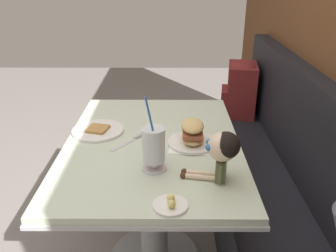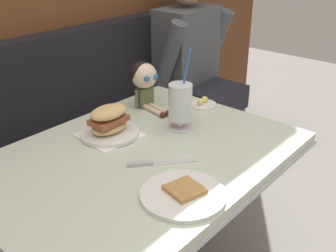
{
  "view_description": "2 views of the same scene",
  "coord_description": "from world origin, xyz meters",
  "px_view_note": "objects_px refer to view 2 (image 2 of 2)",
  "views": [
    {
      "loc": [
        1.46,
        0.26,
        1.48
      ],
      "look_at": [
        0.07,
        0.25,
        0.85
      ],
      "focal_mm": 37.76,
      "sensor_mm": 36.0,
      "label": 1
    },
    {
      "loc": [
        -0.87,
        -0.69,
        1.43
      ],
      "look_at": [
        0.11,
        0.14,
        0.82
      ],
      "focal_mm": 43.74,
      "sensor_mm": 36.0,
      "label": 2
    }
  ],
  "objects_px": {
    "milkshake_glass": "(180,104)",
    "butter_saucer": "(203,104)",
    "sandwich_plate": "(109,124)",
    "toast_plate": "(183,194)",
    "diner_patron": "(191,57)",
    "seated_doll": "(144,78)",
    "butter_knife": "(151,163)"
  },
  "relations": [
    {
      "from": "milkshake_glass",
      "to": "butter_saucer",
      "type": "bearing_deg",
      "value": 15.26
    },
    {
      "from": "milkshake_glass",
      "to": "sandwich_plate",
      "type": "height_order",
      "value": "milkshake_glass"
    },
    {
      "from": "toast_plate",
      "to": "milkshake_glass",
      "type": "distance_m",
      "value": 0.46
    },
    {
      "from": "toast_plate",
      "to": "diner_patron",
      "type": "height_order",
      "value": "diner_patron"
    },
    {
      "from": "milkshake_glass",
      "to": "seated_doll",
      "type": "bearing_deg",
      "value": 74.2
    },
    {
      "from": "toast_plate",
      "to": "butter_knife",
      "type": "bearing_deg",
      "value": 69.75
    },
    {
      "from": "butter_knife",
      "to": "seated_doll",
      "type": "bearing_deg",
      "value": 45.49
    },
    {
      "from": "milkshake_glass",
      "to": "diner_patron",
      "type": "relative_size",
      "value": 0.39
    },
    {
      "from": "butter_knife",
      "to": "seated_doll",
      "type": "relative_size",
      "value": 0.86
    },
    {
      "from": "toast_plate",
      "to": "milkshake_glass",
      "type": "xyz_separation_m",
      "value": [
        0.34,
        0.29,
        0.09
      ]
    },
    {
      "from": "milkshake_glass",
      "to": "diner_patron",
      "type": "bearing_deg",
      "value": 34.93
    },
    {
      "from": "butter_knife",
      "to": "milkshake_glass",
      "type": "bearing_deg",
      "value": 19.43
    },
    {
      "from": "seated_doll",
      "to": "diner_patron",
      "type": "distance_m",
      "value": 0.8
    },
    {
      "from": "toast_plate",
      "to": "butter_knife",
      "type": "distance_m",
      "value": 0.21
    },
    {
      "from": "toast_plate",
      "to": "butter_saucer",
      "type": "bearing_deg",
      "value": 31.25
    },
    {
      "from": "milkshake_glass",
      "to": "sandwich_plate",
      "type": "bearing_deg",
      "value": 142.71
    },
    {
      "from": "sandwich_plate",
      "to": "butter_saucer",
      "type": "bearing_deg",
      "value": -12.22
    },
    {
      "from": "butter_saucer",
      "to": "sandwich_plate",
      "type": "bearing_deg",
      "value": 167.78
    },
    {
      "from": "butter_knife",
      "to": "diner_patron",
      "type": "xyz_separation_m",
      "value": [
        1.08,
        0.66,
        -0.0
      ]
    },
    {
      "from": "toast_plate",
      "to": "butter_saucer",
      "type": "height_order",
      "value": "butter_saucer"
    },
    {
      "from": "butter_saucer",
      "to": "diner_patron",
      "type": "xyz_separation_m",
      "value": [
        0.57,
        0.5,
        -0.01
      ]
    },
    {
      "from": "butter_saucer",
      "to": "diner_patron",
      "type": "relative_size",
      "value": 0.15
    },
    {
      "from": "toast_plate",
      "to": "sandwich_plate",
      "type": "height_order",
      "value": "sandwich_plate"
    },
    {
      "from": "sandwich_plate",
      "to": "butter_saucer",
      "type": "relative_size",
      "value": 1.83
    },
    {
      "from": "toast_plate",
      "to": "butter_knife",
      "type": "relative_size",
      "value": 1.29
    },
    {
      "from": "butter_saucer",
      "to": "butter_knife",
      "type": "height_order",
      "value": "butter_saucer"
    },
    {
      "from": "toast_plate",
      "to": "seated_doll",
      "type": "distance_m",
      "value": 0.69
    },
    {
      "from": "sandwich_plate",
      "to": "toast_plate",
      "type": "bearing_deg",
      "value": -105.88
    },
    {
      "from": "sandwich_plate",
      "to": "butter_saucer",
      "type": "height_order",
      "value": "sandwich_plate"
    },
    {
      "from": "toast_plate",
      "to": "sandwich_plate",
      "type": "distance_m",
      "value": 0.47
    },
    {
      "from": "milkshake_glass",
      "to": "butter_knife",
      "type": "xyz_separation_m",
      "value": [
        -0.27,
        -0.1,
        -0.1
      ]
    },
    {
      "from": "sandwich_plate",
      "to": "seated_doll",
      "type": "bearing_deg",
      "value": 17.53
    }
  ]
}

